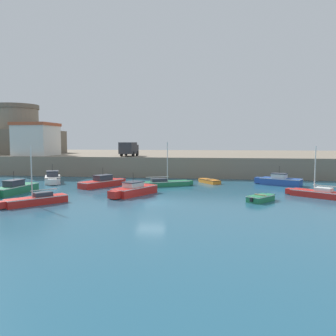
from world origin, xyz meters
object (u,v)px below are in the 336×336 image
at_px(motorboat_green_1, 15,188).
at_px(sailboat_red_9, 36,200).
at_px(dinghy_green_2, 261,198).
at_px(motorboat_red_5, 102,182).
at_px(fortress, 18,137).
at_px(dinghy_orange_7, 209,181).
at_px(motorboat_blue_3, 279,181).
at_px(sailboat_green_6, 164,183).
at_px(truck_on_quay, 129,149).
at_px(motorboat_red_0, 134,190).
at_px(harbor_shed_near_wharf, 36,139).
at_px(motorboat_white_8, 53,178).
at_px(sailboat_red_4, 317,193).

distance_m(motorboat_green_1, sailboat_red_9, 7.51).
bearing_deg(motorboat_green_1, dinghy_green_2, -2.15).
relative_size(motorboat_red_5, fortress, 0.46).
distance_m(sailboat_red_9, fortress, 39.94).
distance_m(motorboat_green_1, dinghy_orange_7, 22.89).
height_order(motorboat_blue_3, fortress, fortress).
xyz_separation_m(motorboat_red_5, sailboat_green_6, (7.28, 1.25, -0.12)).
bearing_deg(dinghy_green_2, motorboat_red_5, 157.40).
bearing_deg(truck_on_quay, sailboat_red_9, -93.51).
bearing_deg(sailboat_red_9, motorboat_red_0, 40.26).
bearing_deg(harbor_shed_near_wharf, motorboat_white_8, -52.69).
distance_m(dinghy_orange_7, harbor_shed_near_wharf, 30.65).
xyz_separation_m(sailboat_green_6, harbor_shed_near_wharf, (-23.57, 12.49, 5.37)).
relative_size(motorboat_red_0, dinghy_orange_7, 1.66).
relative_size(sailboat_red_4, sailboat_green_6, 0.80).
bearing_deg(motorboat_blue_3, fortress, 159.91).
distance_m(fortress, truck_on_quay, 25.23).
relative_size(motorboat_red_5, motorboat_white_8, 1.18).
bearing_deg(harbor_shed_near_wharf, motorboat_red_0, -41.91).
bearing_deg(sailboat_red_4, motorboat_green_1, -175.98).
bearing_deg(motorboat_white_8, harbor_shed_near_wharf, 127.31).
bearing_deg(harbor_shed_near_wharf, motorboat_red_5, -40.17).
xyz_separation_m(dinghy_green_2, dinghy_orange_7, (-4.89, 12.36, -0.04)).
relative_size(dinghy_green_2, truck_on_quay, 0.72).
bearing_deg(fortress, harbor_shed_near_wharf, -41.98).
bearing_deg(fortress, motorboat_blue_3, -20.09).
bearing_deg(fortress, sailboat_red_4, -27.93).
xyz_separation_m(motorboat_green_1, dinghy_orange_7, (19.83, 11.43, -0.27)).
xyz_separation_m(dinghy_orange_7, motorboat_white_8, (-20.15, -2.80, 0.31)).
bearing_deg(fortress, dinghy_orange_7, -23.27).
relative_size(motorboat_white_8, fortress, 0.39).
relative_size(motorboat_green_1, sailboat_red_9, 1.25).
bearing_deg(dinghy_green_2, fortress, 145.95).
height_order(motorboat_red_0, truck_on_quay, truck_on_quay).
height_order(dinghy_orange_7, harbor_shed_near_wharf, harbor_shed_near_wharf).
xyz_separation_m(motorboat_blue_3, sailboat_red_9, (-23.04, -15.88, -0.14)).
xyz_separation_m(sailboat_red_4, motorboat_red_5, (-23.17, 4.21, 0.11)).
bearing_deg(dinghy_green_2, sailboat_green_6, 140.10).
distance_m(motorboat_blue_3, motorboat_red_5, 21.64).
xyz_separation_m(motorboat_red_0, motorboat_green_1, (-12.47, -0.77, 0.01)).
bearing_deg(sailboat_red_4, motorboat_red_5, 169.69).
bearing_deg(motorboat_red_5, sailboat_green_6, 9.77).
height_order(fortress, truck_on_quay, fortress).
xyz_separation_m(motorboat_red_5, dinghy_orange_7, (12.60, 5.08, -0.24)).
xyz_separation_m(dinghy_green_2, motorboat_blue_3, (3.72, 11.59, 0.25)).
bearing_deg(motorboat_white_8, dinghy_green_2, -20.90).
bearing_deg(dinghy_orange_7, harbor_shed_near_wharf, 163.30).
bearing_deg(motorboat_white_8, motorboat_red_5, -16.83).
relative_size(motorboat_red_0, dinghy_green_2, 1.90).
height_order(motorboat_red_0, sailboat_red_9, sailboat_red_9).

